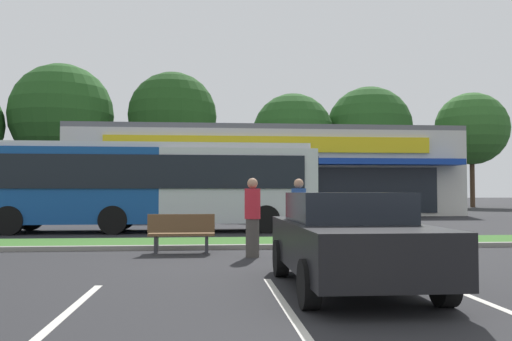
{
  "coord_description": "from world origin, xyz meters",
  "views": [
    {
      "loc": [
        -3.38,
        -1.12,
        1.5
      ],
      "look_at": [
        -1.66,
        18.1,
        2.25
      ],
      "focal_mm": 37.65,
      "sensor_mm": 36.0,
      "label": 1
    }
  ],
  "objects_px": {
    "pedestrian_near_bench": "(299,215)",
    "car_0": "(349,239)",
    "car_1": "(160,206)",
    "city_bus": "(144,184)",
    "car_3": "(267,206)",
    "pedestrian_by_pole": "(252,217)",
    "bus_stop_bench": "(181,232)"
  },
  "relations": [
    {
      "from": "car_1",
      "to": "city_bus",
      "type": "bearing_deg",
      "value": 89.51
    },
    {
      "from": "city_bus",
      "to": "car_1",
      "type": "relative_size",
      "value": 2.98
    },
    {
      "from": "car_3",
      "to": "pedestrian_near_bench",
      "type": "bearing_deg",
      "value": -92.86
    },
    {
      "from": "car_0",
      "to": "pedestrian_near_bench",
      "type": "xyz_separation_m",
      "value": [
        0.07,
        5.03,
        0.14
      ]
    },
    {
      "from": "bus_stop_bench",
      "to": "pedestrian_near_bench",
      "type": "distance_m",
      "value": 2.91
    },
    {
      "from": "car_0",
      "to": "car_3",
      "type": "distance_m",
      "value": 18.16
    },
    {
      "from": "pedestrian_near_bench",
      "to": "car_0",
      "type": "bearing_deg",
      "value": -179.44
    },
    {
      "from": "bus_stop_bench",
      "to": "car_0",
      "type": "bearing_deg",
      "value": 119.36
    },
    {
      "from": "car_0",
      "to": "pedestrian_by_pole",
      "type": "distance_m",
      "value": 4.23
    },
    {
      "from": "city_bus",
      "to": "pedestrian_near_bench",
      "type": "bearing_deg",
      "value": -57.76
    },
    {
      "from": "car_0",
      "to": "car_1",
      "type": "distance_m",
      "value": 18.46
    },
    {
      "from": "city_bus",
      "to": "pedestrian_near_bench",
      "type": "relative_size",
      "value": 7.02
    },
    {
      "from": "bus_stop_bench",
      "to": "car_1",
      "type": "xyz_separation_m",
      "value": [
        -1.67,
        12.92,
        0.3
      ]
    },
    {
      "from": "car_3",
      "to": "pedestrian_by_pole",
      "type": "bearing_deg",
      "value": -97.63
    },
    {
      "from": "city_bus",
      "to": "pedestrian_by_pole",
      "type": "bearing_deg",
      "value": -68.09
    },
    {
      "from": "car_0",
      "to": "car_1",
      "type": "xyz_separation_m",
      "value": [
        -4.48,
        17.91,
        0.04
      ]
    },
    {
      "from": "bus_stop_bench",
      "to": "city_bus",
      "type": "bearing_deg",
      "value": -76.35
    },
    {
      "from": "car_3",
      "to": "pedestrian_near_bench",
      "type": "distance_m",
      "value": 13.13
    },
    {
      "from": "city_bus",
      "to": "car_3",
      "type": "distance_m",
      "value": 8.09
    },
    {
      "from": "car_0",
      "to": "pedestrian_near_bench",
      "type": "bearing_deg",
      "value": 179.19
    },
    {
      "from": "car_0",
      "to": "bus_stop_bench",
      "type": "bearing_deg",
      "value": -150.64
    },
    {
      "from": "city_bus",
      "to": "car_3",
      "type": "height_order",
      "value": "city_bus"
    },
    {
      "from": "pedestrian_near_bench",
      "to": "car_3",
      "type": "bearing_deg",
      "value": -1.48
    },
    {
      "from": "bus_stop_bench",
      "to": "car_1",
      "type": "distance_m",
      "value": 13.03
    },
    {
      "from": "car_1",
      "to": "car_3",
      "type": "bearing_deg",
      "value": -177.38
    },
    {
      "from": "car_1",
      "to": "bus_stop_bench",
      "type": "bearing_deg",
      "value": 97.38
    },
    {
      "from": "car_1",
      "to": "car_3",
      "type": "distance_m",
      "value": 5.21
    },
    {
      "from": "bus_stop_bench",
      "to": "car_0",
      "type": "height_order",
      "value": "car_0"
    },
    {
      "from": "car_0",
      "to": "car_3",
      "type": "height_order",
      "value": "car_3"
    },
    {
      "from": "car_1",
      "to": "car_3",
      "type": "relative_size",
      "value": 1.03
    },
    {
      "from": "car_0",
      "to": "car_3",
      "type": "relative_size",
      "value": 1.03
    },
    {
      "from": "city_bus",
      "to": "car_0",
      "type": "distance_m",
      "value": 12.94
    }
  ]
}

